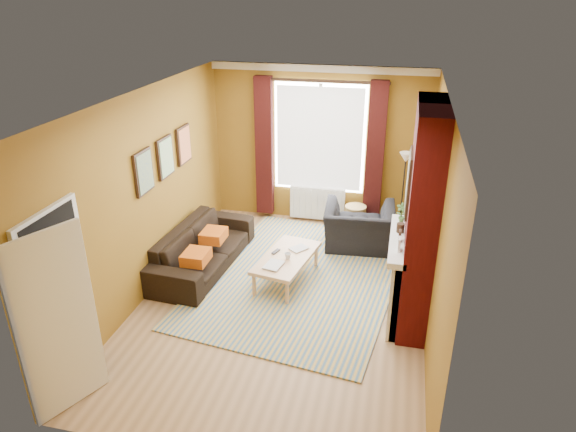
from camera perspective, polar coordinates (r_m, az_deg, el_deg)
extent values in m
plane|color=olive|center=(7.26, -0.45, -9.10)|extent=(5.50, 5.50, 0.00)
cube|color=brown|center=(9.13, 3.54, 7.74)|extent=(3.80, 0.02, 2.80)
cube|color=brown|center=(4.31, -9.19, -13.07)|extent=(3.80, 0.02, 2.80)
cube|color=brown|center=(6.46, 16.15, -0.42)|extent=(0.02, 5.50, 2.80)
cube|color=brown|center=(7.24, -15.29, 2.39)|extent=(0.02, 5.50, 2.80)
cube|color=silver|center=(6.18, -0.53, 13.13)|extent=(3.80, 5.50, 0.01)
cube|color=#420909|center=(6.45, 14.60, -0.28)|extent=(0.35, 1.40, 2.80)
cube|color=silver|center=(6.83, 12.22, -6.63)|extent=(0.12, 1.30, 1.10)
cube|color=silver|center=(6.58, 12.19, -2.62)|extent=(0.22, 1.40, 0.08)
cube|color=silver|center=(6.35, 11.85, -9.48)|extent=(0.16, 0.14, 1.04)
cube|color=silver|center=(7.35, 12.18, -4.53)|extent=(0.16, 0.14, 1.04)
cube|color=black|center=(6.88, 12.40, -7.36)|extent=(0.06, 0.80, 0.90)
cube|color=black|center=(7.10, 11.93, -10.24)|extent=(0.20, 1.00, 0.06)
cube|color=silver|center=(6.21, 12.27, -3.07)|extent=(0.03, 0.12, 0.16)
cube|color=black|center=(6.44, 12.33, -2.15)|extent=(0.03, 0.10, 0.14)
cylinder|color=black|center=(6.67, 12.39, -1.29)|extent=(0.10, 0.10, 0.12)
cube|color=black|center=(6.27, 13.30, 3.62)|extent=(0.03, 0.60, 0.75)
cube|color=#AC7E3A|center=(6.27, 13.12, 3.64)|extent=(0.01, 0.52, 0.66)
cube|color=silver|center=(8.81, 3.73, 16.05)|extent=(3.80, 0.08, 0.12)
cube|color=white|center=(9.06, 3.53, 8.60)|extent=(1.60, 0.04, 1.90)
cube|color=white|center=(9.03, 3.49, 8.53)|extent=(1.50, 0.02, 1.80)
cube|color=silver|center=(9.05, 3.51, 8.57)|extent=(0.06, 0.04, 1.90)
cube|color=#350D0C|center=(9.24, -2.65, 7.63)|extent=(0.30, 0.16, 2.50)
cube|color=#350D0C|center=(8.93, 9.65, 6.73)|extent=(0.30, 0.16, 2.50)
cylinder|color=black|center=(8.76, 3.60, 14.75)|extent=(2.30, 0.05, 0.05)
cube|color=silver|center=(9.40, 3.28, 1.42)|extent=(1.00, 0.10, 0.60)
cube|color=silver|center=(9.42, 0.51, 1.53)|extent=(0.04, 0.03, 0.56)
cube|color=silver|center=(9.40, 1.17, 1.47)|extent=(0.04, 0.03, 0.56)
cube|color=silver|center=(9.38, 1.83, 1.41)|extent=(0.04, 0.03, 0.56)
cube|color=silver|center=(9.36, 2.49, 1.35)|extent=(0.04, 0.03, 0.56)
cube|color=silver|center=(9.34, 3.15, 1.29)|extent=(0.04, 0.03, 0.56)
cube|color=silver|center=(9.33, 3.82, 1.23)|extent=(0.04, 0.03, 0.56)
cube|color=silver|center=(9.31, 4.48, 1.17)|extent=(0.04, 0.03, 0.56)
cube|color=silver|center=(9.30, 5.15, 1.11)|extent=(0.04, 0.03, 0.56)
cube|color=silver|center=(9.29, 5.83, 1.05)|extent=(0.04, 0.03, 0.56)
cube|color=black|center=(7.03, -15.75, 4.72)|extent=(0.04, 0.44, 0.58)
cube|color=gold|center=(7.01, -15.57, 4.71)|extent=(0.01, 0.38, 0.52)
cube|color=black|center=(7.57, -13.49, 6.36)|extent=(0.04, 0.44, 0.58)
cube|color=green|center=(7.56, -13.32, 6.36)|extent=(0.01, 0.38, 0.52)
cube|color=black|center=(8.13, -11.53, 7.77)|extent=(0.04, 0.44, 0.58)
cube|color=red|center=(8.12, -11.37, 7.77)|extent=(0.01, 0.38, 0.52)
cube|color=silver|center=(5.88, -23.77, -8.68)|extent=(0.05, 0.94, 2.06)
cube|color=black|center=(5.87, -23.61, -8.71)|extent=(0.02, 0.80, 1.98)
cube|color=silver|center=(5.54, -24.24, -10.92)|extent=(0.37, 0.74, 1.98)
imported|color=#407032|center=(6.91, 12.51, 0.32)|extent=(0.14, 0.10, 0.27)
cube|color=#AD490E|center=(7.35, -10.18, -4.49)|extent=(0.34, 0.40, 0.16)
cube|color=#AD490E|center=(7.92, -8.27, -2.14)|extent=(0.34, 0.40, 0.16)
cube|color=#33618E|center=(7.70, 1.44, -6.87)|extent=(3.17, 4.07, 0.02)
imported|color=black|center=(7.97, -9.45, -3.50)|extent=(1.02, 2.26, 0.64)
imported|color=black|center=(8.49, 7.90, -1.27)|extent=(1.19, 1.06, 0.73)
cube|color=tan|center=(7.45, -0.15, -4.64)|extent=(0.84, 1.34, 0.05)
cylinder|color=tan|center=(7.21, -3.79, -7.70)|extent=(0.06, 0.06, 0.37)
cylinder|color=tan|center=(7.03, -0.10, -8.57)|extent=(0.06, 0.06, 0.37)
cylinder|color=tan|center=(8.09, -0.20, -3.82)|extent=(0.06, 0.06, 0.37)
cylinder|color=tan|center=(7.93, 3.14, -4.49)|extent=(0.06, 0.06, 0.37)
cylinder|color=olive|center=(9.13, 7.46, -0.25)|extent=(0.46, 0.46, 0.47)
cylinder|color=black|center=(9.20, 12.17, -1.94)|extent=(0.29, 0.29, 0.03)
cylinder|color=black|center=(8.92, 12.56, 2.10)|extent=(0.03, 0.03, 1.37)
cone|color=#F5E7C9|center=(8.69, 12.98, 6.35)|extent=(0.29, 0.29, 0.16)
imported|color=#999999|center=(7.22, -2.43, -5.31)|extent=(0.28, 0.34, 0.03)
imported|color=#999999|center=(7.68, 0.76, -3.37)|extent=(0.31, 0.32, 0.02)
imported|color=#999999|center=(7.35, -0.02, -4.45)|extent=(0.13, 0.13, 0.09)
cube|color=#27272A|center=(7.53, -1.37, -3.97)|extent=(0.10, 0.17, 0.02)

